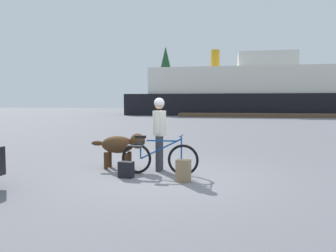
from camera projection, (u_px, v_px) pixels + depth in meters
name	position (u px, v px, depth m)	size (l,w,h in m)	color
ground_plane	(169.00, 177.00, 7.22)	(160.00, 160.00, 0.00)	slate
bicycle	(159.00, 158.00, 7.49)	(1.78, 0.44, 0.90)	black
person_cyclist	(159.00, 127.00, 7.88)	(0.32, 0.53, 1.74)	#333338
dog	(121.00, 145.00, 8.15)	(1.38, 0.49, 0.88)	#472D19
backpack	(183.00, 171.00, 6.84)	(0.28, 0.20, 0.45)	#8C7251
handbag_pannier	(126.00, 170.00, 7.20)	(0.32, 0.18, 0.35)	black
dock_pier	(266.00, 115.00, 35.64)	(18.72, 2.53, 0.40)	brown
ferry_boat	(243.00, 92.00, 41.80)	(28.37, 8.50, 8.21)	black
pine_tree_far_left	(166.00, 69.00, 60.48)	(3.89, 3.89, 11.69)	#4C331E
pine_tree_center	(248.00, 82.00, 60.46)	(3.57, 3.57, 8.61)	#4C331E
pine_tree_far_right	(260.00, 74.00, 58.66)	(2.93, 2.93, 10.34)	#4C331E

